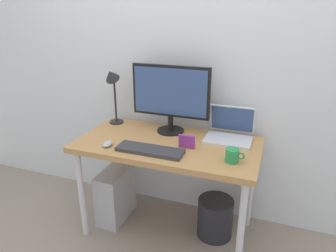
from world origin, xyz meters
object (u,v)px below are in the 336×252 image
monitor (171,95)px  keyboard (150,150)px  computer_tower (115,195)px  wastebasket (215,217)px  coffee_mug (232,155)px  desk (168,152)px  desk_lamp (112,84)px  photo_frame (187,141)px  mouse (108,144)px  laptop (230,131)px

monitor → keyboard: bearing=-90.8°
computer_tower → wastebasket: bearing=5.0°
computer_tower → wastebasket: computer_tower is taller
monitor → coffee_mug: (0.52, -0.33, -0.24)m
desk → desk_lamp: size_ratio=2.72×
desk → coffee_mug: 0.50m
coffee_mug → desk: bearing=163.1°
keyboard → wastebasket: bearing=31.7°
photo_frame → computer_tower: bearing=175.7°
keyboard → computer_tower: (-0.39, 0.18, -0.54)m
coffee_mug → wastebasket: coffee_mug is taller
desk → mouse: size_ratio=13.92×
computer_tower → keyboard: bearing=-25.0°
mouse → wastebasket: mouse is taller
desk → coffee_mug: size_ratio=10.74×
desk_lamp → mouse: bearing=-66.8°
mouse → coffee_mug: bearing=4.4°
desk → photo_frame: size_ratio=11.39×
mouse → computer_tower: 0.58m
monitor → keyboard: monitor is taller
desk_lamp → photo_frame: (0.68, -0.24, -0.28)m
laptop → keyboard: laptop is taller
keyboard → coffee_mug: coffee_mug is taller
desk_lamp → photo_frame: size_ratio=4.19×
laptop → computer_tower: bearing=-165.6°
mouse → computer_tower: size_ratio=0.21×
desk → mouse: (-0.36, -0.20, 0.09)m
desk_lamp → mouse: (0.17, -0.40, -0.31)m
coffee_mug → computer_tower: bearing=171.4°
desk → laptop: laptop is taller
computer_tower → coffee_mug: bearing=-8.6°
laptop → photo_frame: size_ratio=2.91×
desk → monitor: 0.41m
keyboard → desk: bearing=72.9°
keyboard → photo_frame: (0.21, 0.14, 0.04)m
desk → mouse: 0.42m
photo_frame → laptop: bearing=47.6°
laptop → photo_frame: bearing=-132.4°
laptop → desk_lamp: 0.95m
desk → computer_tower: desk is taller
wastebasket → keyboard: bearing=-148.3°
photo_frame → wastebasket: (0.20, 0.11, -0.63)m
desk → keyboard: size_ratio=2.85×
monitor → laptop: (0.44, 0.02, -0.23)m
monitor → desk_lamp: (-0.47, 0.00, 0.04)m
keyboard → mouse: mouse is taller
laptop → desk_lamp: desk_lamp is taller
desk_lamp → photo_frame: bearing=-19.7°
monitor → mouse: bearing=-127.6°
desk → coffee_mug: bearing=-16.9°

